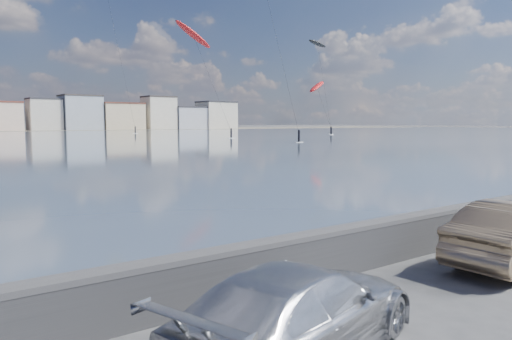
{
  "coord_description": "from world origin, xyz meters",
  "views": [
    {
      "loc": [
        -5.32,
        -4.52,
        3.23
      ],
      "look_at": [
        1.0,
        4.0,
        2.2
      ],
      "focal_mm": 35.0,
      "sensor_mm": 36.0,
      "label": 1
    }
  ],
  "objects": [
    {
      "name": "seawall",
      "position": [
        0.0,
        2.7,
        0.58
      ],
      "size": [
        400.0,
        0.36,
        1.08
      ],
      "color": "#28282B",
      "rests_on": "ground"
    },
    {
      "name": "kitesurfer_13",
      "position": [
        83.34,
        88.97,
        11.93
      ],
      "size": [
        9.64,
        11.83,
        14.45
      ],
      "color": "red",
      "rests_on": "ground"
    },
    {
      "name": "car_silver",
      "position": [
        -0.92,
        0.43,
        0.65
      ],
      "size": [
        4.83,
        3.0,
        1.31
      ],
      "primitive_type": "imported",
      "rotation": [
        0.0,
        0.0,
        1.85
      ],
      "color": "#B2B4B9",
      "rests_on": "ground"
    },
    {
      "name": "kitesurfer_10",
      "position": [
        47.6,
        88.76,
        21.11
      ],
      "size": [
        8.64,
        15.05,
        24.23
      ],
      "color": "red",
      "rests_on": "ground"
    },
    {
      "name": "kitesurfer_9",
      "position": [
        87.91,
        93.69,
        23.28
      ],
      "size": [
        8.24,
        9.08,
        24.69
      ],
      "color": "black",
      "rests_on": "ground"
    }
  ]
}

